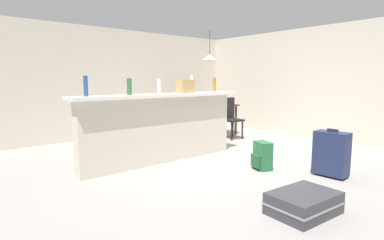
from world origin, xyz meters
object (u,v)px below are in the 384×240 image
at_px(bottle_amber, 214,85).
at_px(pendant_lamp, 210,57).
at_px(grocery_bag, 185,86).
at_px(dining_chair_far_side, 196,112).
at_px(suitcase_upright_navy, 331,153).
at_px(bottle_clear, 159,86).
at_px(backpack_green, 262,156).
at_px(suitcase_flat_charcoal, 304,203).
at_px(bottle_blue, 86,86).
at_px(dining_chair_near_partition, 230,116).
at_px(bottle_white, 192,84).
at_px(bottle_green, 129,87).
at_px(dining_table, 212,108).

height_order(bottle_amber, pendant_lamp, pendant_lamp).
relative_size(grocery_bag, dining_chair_far_side, 0.28).
bearing_deg(suitcase_upright_navy, bottle_clear, 121.98).
bearing_deg(backpack_green, suitcase_flat_charcoal, -127.42).
relative_size(bottle_blue, dining_chair_near_partition, 0.30).
height_order(bottle_blue, backpack_green, bottle_blue).
bearing_deg(grocery_bag, bottle_blue, 178.09).
xyz_separation_m(bottle_blue, dining_chair_far_side, (3.55, 1.81, -0.74)).
relative_size(bottle_amber, pendant_lamp, 0.35).
bearing_deg(dining_chair_near_partition, backpack_green, -125.91).
distance_m(bottle_white, dining_chair_far_side, 2.55).
relative_size(bottle_green, dining_chair_far_side, 0.26).
height_order(pendant_lamp, suitcase_flat_charcoal, pendant_lamp).
relative_size(bottle_white, dining_chair_near_partition, 0.32).
xyz_separation_m(bottle_blue, pendant_lamp, (3.56, 1.34, 0.62)).
bearing_deg(bottle_blue, bottle_green, -3.19).
distance_m(dining_table, suitcase_upright_navy, 3.57).
xyz_separation_m(bottle_amber, backpack_green, (-0.32, -1.36, -1.04)).
distance_m(dining_table, pendant_lamp, 1.23).
relative_size(bottle_amber, suitcase_upright_navy, 0.39).
bearing_deg(backpack_green, dining_chair_far_side, 65.66).
xyz_separation_m(dining_table, dining_chair_far_side, (-0.01, 0.56, -0.13)).
distance_m(bottle_clear, backpack_green, 1.95).
distance_m(bottle_blue, pendant_lamp, 3.85).
height_order(grocery_bag, suitcase_upright_navy, grocery_bag).
bearing_deg(suitcase_flat_charcoal, dining_chair_far_side, 61.64).
distance_m(dining_chair_far_side, suitcase_flat_charcoal, 4.99).
height_order(bottle_clear, dining_chair_near_partition, bottle_clear).
bearing_deg(bottle_blue, grocery_bag, -1.91).
xyz_separation_m(bottle_green, dining_chair_near_partition, (2.94, 0.70, -0.72)).
bearing_deg(bottle_clear, pendant_lamp, 29.15).
relative_size(dining_chair_far_side, backpack_green, 2.21).
distance_m(bottle_clear, bottle_amber, 1.23).
bearing_deg(grocery_bag, bottle_amber, 5.96).
bearing_deg(bottle_white, dining_chair_far_side, 47.15).
height_order(suitcase_upright_navy, backpack_green, suitcase_upright_navy).
bearing_deg(backpack_green, bottle_white, 99.58).
xyz_separation_m(bottle_blue, grocery_bag, (1.68, -0.06, -0.03)).
height_order(bottle_amber, dining_table, bottle_amber).
bearing_deg(backpack_green, bottle_blue, 147.68).
xyz_separation_m(dining_table, suitcase_flat_charcoal, (-2.37, -3.82, -0.54)).
xyz_separation_m(bottle_green, dining_table, (2.92, 1.29, -0.59)).
xyz_separation_m(dining_chair_far_side, suitcase_flat_charcoal, (-2.36, -4.38, -0.41)).
distance_m(bottle_amber, suitcase_flat_charcoal, 3.09).
relative_size(pendant_lamp, suitcase_flat_charcoal, 0.87).
bearing_deg(suitcase_flat_charcoal, bottle_blue, 114.74).
relative_size(pendant_lamp, backpack_green, 1.77).
height_order(bottle_green, suitcase_flat_charcoal, bottle_green).
relative_size(bottle_clear, grocery_bag, 0.94).
bearing_deg(dining_chair_near_partition, grocery_bag, -159.20).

